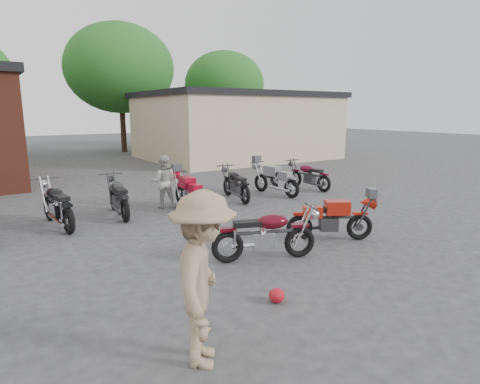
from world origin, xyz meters
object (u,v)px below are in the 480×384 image
vintage_motorcycle (266,231)px  row_bike_7 (309,174)px  sportbike (332,217)px  row_bike_4 (189,190)px  row_bike_2 (57,202)px  row_bike_3 (118,195)px  row_bike_5 (235,182)px  person_light (164,182)px  row_bike_6 (275,178)px  helmet (277,295)px  person_tan (204,279)px

vintage_motorcycle → row_bike_7: 7.21m
sportbike → row_bike_4: (-1.32, 4.18, 0.03)m
row_bike_2 → row_bike_4: bearing=-99.8°
row_bike_4 → row_bike_2: bearing=90.2°
vintage_motorcycle → row_bike_3: size_ratio=0.98×
row_bike_5 → sportbike: bearing=-176.2°
sportbike → person_light: (-1.81, 4.81, 0.23)m
person_light → row_bike_6: size_ratio=0.77×
row_bike_3 → row_bike_6: row_bike_3 is taller
row_bike_2 → row_bike_4: (3.41, -0.17, -0.05)m
vintage_motorcycle → helmet: vintage_motorcycle is taller
sportbike → row_bike_2: bearing=167.6°
helmet → sportbike: bearing=30.2°
vintage_motorcycle → row_bike_4: (0.55, 4.34, -0.00)m
vintage_motorcycle → person_tan: (-2.44, -2.11, 0.42)m
helmet → person_tan: (-1.54, -0.65, 0.86)m
row_bike_2 → row_bike_6: size_ratio=1.06×
row_bike_4 → row_bike_7: 4.91m
sportbike → row_bike_7: row_bike_7 is taller
person_tan → row_bike_6: person_tan is taller
helmet → row_bike_6: row_bike_6 is taller
helmet → row_bike_6: bearing=52.0°
person_light → row_bike_5: (2.26, -0.28, -0.20)m
row_bike_4 → row_bike_6: 3.31m
sportbike → row_bike_4: row_bike_4 is taller
sportbike → row_bike_2: (-4.73, 4.35, 0.08)m
person_light → row_bike_7: person_light is taller
vintage_motorcycle → row_bike_7: bearing=61.9°
person_light → row_bike_7: (5.38, -0.23, -0.21)m
row_bike_7 → row_bike_6: bearing=89.6°
vintage_motorcycle → person_light: bearing=110.3°
person_tan → row_bike_5: 8.31m
helmet → person_tan: person_tan is taller
row_bike_2 → row_bike_3: 1.56m
sportbike → helmet: (-2.77, -1.61, -0.41)m
row_bike_5 → row_bike_6: 1.52m
person_tan → row_bike_7: person_tan is taller
person_light → row_bike_4: bearing=153.0°
row_bike_2 → row_bike_3: (1.54, 0.23, -0.03)m
person_light → row_bike_5: bearing=-161.9°
row_bike_3 → helmet: bearing=-171.2°
person_tan → row_bike_6: size_ratio=1.00×
vintage_motorcycle → row_bike_6: bearing=71.2°
helmet → row_bike_2: bearing=108.2°
vintage_motorcycle → person_light: size_ratio=1.27×
helmet → row_bike_3: size_ratio=0.12×
person_light → row_bike_2: (-2.92, -0.45, -0.15)m
row_bike_2 → row_bike_5: row_bike_2 is taller
row_bike_5 → row_bike_6: row_bike_6 is taller
row_bike_3 → row_bike_4: row_bike_3 is taller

